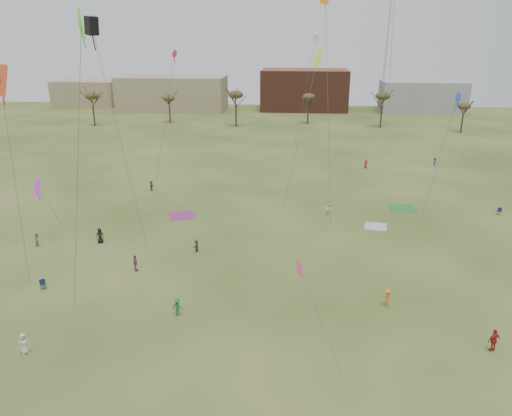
# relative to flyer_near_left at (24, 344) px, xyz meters

# --- Properties ---
(ground) EXTENTS (260.00, 260.00, 0.00)m
(ground) POSITION_rel_flyer_near_left_xyz_m (15.13, 5.25, -0.80)
(ground) COLOR #304D18
(ground) RESTS_ON ground
(flyer_near_left) EXTENTS (0.92, 0.90, 1.60)m
(flyer_near_left) POSITION_rel_flyer_near_left_xyz_m (0.00, 0.00, 0.00)
(flyer_near_left) COLOR silver
(flyer_near_left) RESTS_ON ground
(flyer_near_center) EXTENTS (1.02, 0.65, 1.51)m
(flyer_near_center) POSITION_rel_flyer_near_left_xyz_m (9.72, 5.99, -0.04)
(flyer_near_center) COLOR #236B2E
(flyer_near_center) RESTS_ON ground
(spectator_fore_a) EXTENTS (1.12, 0.84, 1.77)m
(spectator_fore_a) POSITION_rel_flyer_near_left_xyz_m (33.66, 3.38, 0.09)
(spectator_fore_a) COLOR #AE291D
(spectator_fore_a) RESTS_ON ground
(spectator_fore_b) EXTENTS (0.66, 0.79, 1.49)m
(spectator_fore_b) POSITION_rel_flyer_near_left_xyz_m (-8.81, 18.26, -0.05)
(spectator_fore_b) COLOR tan
(spectator_fore_b) RESTS_ON ground
(spectator_fore_c) EXTENTS (0.41, 1.27, 1.37)m
(spectator_fore_c) POSITION_rel_flyer_near_left_xyz_m (8.70, 18.35, -0.11)
(spectator_fore_c) COLOR brown
(spectator_fore_c) RESTS_ON ground
(flyer_mid_a) EXTENTS (0.96, 0.77, 1.71)m
(flyer_mid_a) POSITION_rel_flyer_near_left_xyz_m (-2.35, 19.65, 0.06)
(flyer_mid_a) COLOR black
(flyer_mid_a) RESTS_ON ground
(flyer_mid_b) EXTENTS (0.73, 1.10, 1.59)m
(flyer_mid_b) POSITION_rel_flyer_near_left_xyz_m (26.99, 9.00, -0.00)
(flyer_mid_b) COLOR orange
(flyer_mid_b) RESTS_ON ground
(spectator_mid_d) EXTENTS (0.82, 1.06, 1.67)m
(spectator_mid_d) POSITION_rel_flyer_near_left_xyz_m (3.74, 13.40, 0.04)
(spectator_mid_d) COLOR #A0427B
(spectator_mid_d) RESTS_ON ground
(spectator_mid_e) EXTENTS (0.93, 0.81, 1.64)m
(spectator_mid_e) POSITION_rel_flyer_near_left_xyz_m (23.16, 30.86, 0.02)
(spectator_mid_e) COLOR white
(spectator_mid_e) RESTS_ON ground
(flyer_far_a) EXTENTS (1.11, 1.41, 1.50)m
(flyer_far_a) POSITION_rel_flyer_near_left_xyz_m (-2.37, 38.96, -0.05)
(flyer_far_a) COLOR #246D3F
(flyer_far_a) RESTS_ON ground
(flyer_far_b) EXTENTS (0.84, 0.82, 1.46)m
(flyer_far_b) POSITION_rel_flyer_near_left_xyz_m (30.72, 54.95, -0.07)
(flyer_far_b) COLOR #A31C3E
(flyer_far_b) RESTS_ON ground
(flyer_far_c) EXTENTS (1.03, 1.16, 1.56)m
(flyer_far_c) POSITION_rel_flyer_near_left_xyz_m (42.87, 57.34, -0.02)
(flyer_far_c) COLOR navy
(flyer_far_c) RESTS_ON ground
(blanket_cream) EXTENTS (2.99, 2.99, 0.03)m
(blanket_cream) POSITION_rel_flyer_near_left_xyz_m (28.63, 27.36, -0.79)
(blanket_cream) COLOR beige
(blanket_cream) RESTS_ON ground
(blanket_plum) EXTENTS (4.12, 4.12, 0.03)m
(blanket_plum) POSITION_rel_flyer_near_left_xyz_m (4.53, 28.94, -0.79)
(blanket_plum) COLOR #922C77
(blanket_plum) RESTS_ON ground
(blanket_olive) EXTENTS (3.53, 3.53, 0.03)m
(blanket_olive) POSITION_rel_flyer_near_left_xyz_m (33.04, 34.37, -0.79)
(blanket_olive) COLOR #2D7B36
(blanket_olive) RESTS_ON ground
(camp_chair_left) EXTENTS (0.73, 0.74, 0.87)m
(camp_chair_left) POSITION_rel_flyer_near_left_xyz_m (-3.44, 9.16, -0.54)
(camp_chair_left) COLOR #15223B
(camp_chair_left) RESTS_ON ground
(camp_chair_right) EXTENTS (0.73, 0.74, 0.87)m
(camp_chair_right) POSITION_rel_flyer_near_left_xyz_m (44.91, 33.01, -0.54)
(camp_chair_right) COLOR #15193C
(camp_chair_right) RESTS_ON ground
(kites_aloft) EXTENTS (57.47, 60.50, 25.68)m
(kites_aloft) POSITION_rel_flyer_near_left_xyz_m (11.11, 25.95, 18.19)
(kites_aloft) COLOR #C43B17
(kites_aloft) RESTS_ON ground
(tree_line) EXTENTS (117.44, 49.32, 8.91)m
(tree_line) POSITION_rel_flyer_near_left_xyz_m (12.28, 84.37, 6.29)
(tree_line) COLOR #3A2B1E
(tree_line) RESTS_ON ground
(building_tan) EXTENTS (32.00, 14.00, 10.00)m
(building_tan) POSITION_rel_flyer_near_left_xyz_m (-19.87, 120.25, 4.20)
(building_tan) COLOR #937F60
(building_tan) RESTS_ON ground
(building_brick) EXTENTS (26.00, 16.00, 12.00)m
(building_brick) POSITION_rel_flyer_near_left_xyz_m (20.13, 125.25, 5.20)
(building_brick) COLOR brown
(building_brick) RESTS_ON ground
(building_grey) EXTENTS (24.00, 12.00, 9.00)m
(building_grey) POSITION_rel_flyer_near_left_xyz_m (55.13, 123.25, 3.70)
(building_grey) COLOR gray
(building_grey) RESTS_ON ground
(building_tan_west) EXTENTS (20.00, 12.00, 8.00)m
(building_tan_west) POSITION_rel_flyer_near_left_xyz_m (-49.87, 127.25, 3.20)
(building_tan_west) COLOR #937F60
(building_tan_west) RESTS_ON ground
(radio_tower) EXTENTS (1.51, 1.72, 41.00)m
(radio_tower) POSITION_rel_flyer_near_left_xyz_m (45.13, 130.25, 18.41)
(radio_tower) COLOR #9EA3A8
(radio_tower) RESTS_ON ground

